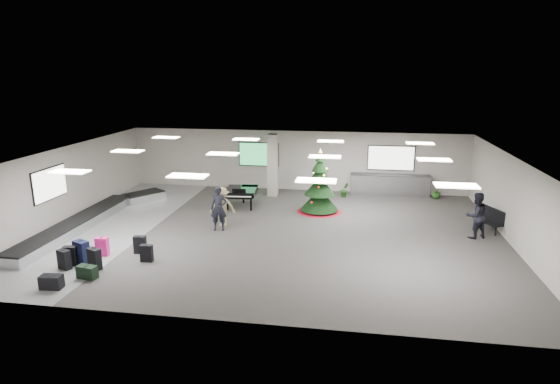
% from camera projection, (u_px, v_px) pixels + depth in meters
% --- Properties ---
extents(ground, '(18.00, 18.00, 0.00)m').
position_uv_depth(ground, '(273.00, 232.00, 18.84)').
color(ground, '#312F2D').
rests_on(ground, ground).
extents(room_envelope, '(18.02, 14.02, 3.21)m').
position_uv_depth(room_envelope, '(267.00, 172.00, 18.95)').
color(room_envelope, '#A9A29A').
rests_on(room_envelope, ground).
extents(baggage_carousel, '(2.28, 9.71, 0.43)m').
position_uv_depth(baggage_carousel, '(92.00, 218.00, 19.90)').
color(baggage_carousel, silver).
rests_on(baggage_carousel, ground).
extents(service_counter, '(4.05, 0.65, 1.08)m').
position_uv_depth(service_counter, '(390.00, 185.00, 24.30)').
color(service_counter, silver).
rests_on(service_counter, ground).
extents(suitcase_0, '(0.47, 0.31, 0.69)m').
position_uv_depth(suitcase_0, '(70.00, 256.00, 15.54)').
color(suitcase_0, black).
rests_on(suitcase_0, ground).
extents(suitcase_1, '(0.52, 0.42, 0.73)m').
position_uv_depth(suitcase_1, '(95.00, 259.00, 15.25)').
color(suitcase_1, black).
rests_on(suitcase_1, ground).
extents(pink_suitcase, '(0.44, 0.27, 0.68)m').
position_uv_depth(pink_suitcase, '(102.00, 247.00, 16.37)').
color(pink_suitcase, '#DF1D78').
rests_on(pink_suitcase, ground).
extents(suitcase_3, '(0.45, 0.28, 0.65)m').
position_uv_depth(suitcase_3, '(140.00, 245.00, 16.61)').
color(suitcase_3, black).
rests_on(suitcase_3, ground).
extents(navy_suitcase, '(0.60, 0.48, 0.82)m').
position_uv_depth(navy_suitcase, '(82.00, 252.00, 15.68)').
color(navy_suitcase, black).
rests_on(navy_suitcase, ground).
extents(suitcase_5, '(0.50, 0.39, 0.68)m').
position_uv_depth(suitcase_5, '(64.00, 260.00, 15.26)').
color(suitcase_5, black).
rests_on(suitcase_5, ground).
extents(green_duffel, '(0.66, 0.41, 0.43)m').
position_uv_depth(green_duffel, '(87.00, 272.00, 14.61)').
color(green_duffel, black).
rests_on(green_duffel, ground).
extents(suitcase_7, '(0.42, 0.24, 0.62)m').
position_uv_depth(suitcase_7, '(147.00, 253.00, 15.88)').
color(suitcase_7, black).
rests_on(suitcase_7, ground).
extents(black_duffel, '(0.67, 0.41, 0.44)m').
position_uv_depth(black_duffel, '(51.00, 282.00, 13.93)').
color(black_duffel, black).
rests_on(black_duffel, ground).
extents(christmas_tree, '(2.06, 2.06, 2.94)m').
position_uv_depth(christmas_tree, '(320.00, 190.00, 21.31)').
color(christmas_tree, maroon).
rests_on(christmas_tree, ground).
extents(grand_piano, '(1.54, 1.91, 1.03)m').
position_uv_depth(grand_piano, '(241.00, 192.00, 22.13)').
color(grand_piano, black).
rests_on(grand_piano, ground).
extents(bench, '(1.05, 1.59, 0.96)m').
position_uv_depth(bench, '(490.00, 218.00, 18.86)').
color(bench, black).
rests_on(bench, ground).
extents(traveler_a, '(0.72, 0.53, 1.82)m').
position_uv_depth(traveler_a, '(219.00, 209.00, 18.86)').
color(traveler_a, black).
rests_on(traveler_a, ground).
extents(traveler_b, '(1.11, 0.69, 1.66)m').
position_uv_depth(traveler_b, '(222.00, 207.00, 19.39)').
color(traveler_b, '#8D7F57').
rests_on(traveler_b, ground).
extents(traveler_bench, '(1.09, 1.00, 1.81)m').
position_uv_depth(traveler_bench, '(476.00, 215.00, 17.97)').
color(traveler_bench, black).
rests_on(traveler_bench, ground).
extents(potted_plant_left, '(0.54, 0.51, 0.78)m').
position_uv_depth(potted_plant_left, '(345.00, 190.00, 23.92)').
color(potted_plant_left, '#1C4516').
rests_on(potted_plant_left, ground).
extents(potted_plant_right, '(0.61, 0.61, 0.77)m').
position_uv_depth(potted_plant_right, '(436.00, 191.00, 23.64)').
color(potted_plant_right, '#1C4516').
rests_on(potted_plant_right, ground).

